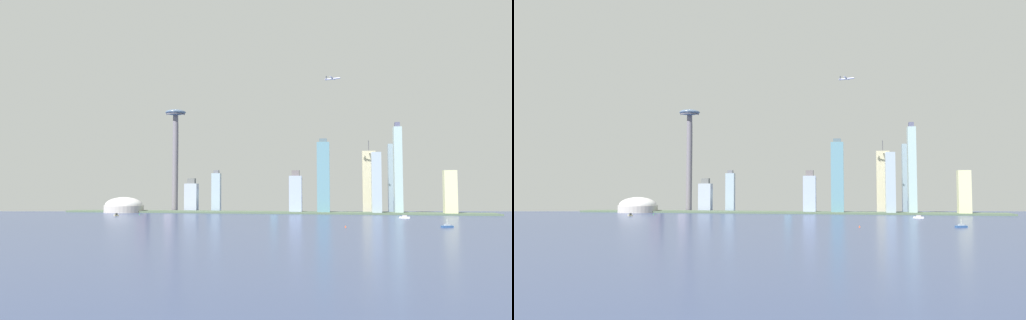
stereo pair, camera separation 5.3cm
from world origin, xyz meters
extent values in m
plane|color=#36446C|center=(0.00, 0.00, 0.00)|extent=(6000.00, 6000.00, 0.00)
cube|color=#50644C|center=(0.00, 472.85, 1.55)|extent=(834.62, 56.10, 3.09)
cylinder|color=slate|center=(-207.14, 510.93, 105.15)|extent=(12.13, 12.13, 210.31)
ellipsoid|color=slate|center=(-207.14, 510.93, 210.31)|extent=(44.63, 44.63, 12.45)
torus|color=slate|center=(-207.14, 510.93, 205.95)|extent=(40.43, 40.43, 2.49)
cone|color=silver|center=(-207.14, 510.93, 276.15)|extent=(6.06, 6.06, 119.23)
cylinder|color=#B2ABA4|center=(-296.29, 457.45, 6.84)|extent=(78.98, 78.98, 13.68)
ellipsoid|color=silver|center=(-296.29, 457.45, 13.68)|extent=(75.03, 75.03, 34.23)
cube|color=#96ABBD|center=(-117.96, 514.32, 40.02)|extent=(18.31, 12.19, 80.05)
cube|color=slate|center=(-117.96, 514.32, 83.24)|extent=(10.99, 7.31, 6.38)
cube|color=#9EACCE|center=(50.60, 487.38, 36.47)|extent=(24.39, 19.54, 72.93)
cube|color=#635C5B|center=(50.60, 487.38, 78.41)|extent=(14.63, 11.72, 10.95)
cube|color=slate|center=(-290.51, 537.17, 43.85)|extent=(24.13, 23.44, 87.69)
cube|color=#9DBABC|center=(245.28, 484.63, 82.55)|extent=(15.09, 21.30, 165.09)
cube|color=#4D4F6A|center=(245.28, 484.63, 169.60)|extent=(9.05, 12.78, 9.01)
cube|color=#C0AEB3|center=(-243.38, 577.71, 39.10)|extent=(17.99, 23.41, 78.21)
cylinder|color=#4C4C51|center=(-243.38, 577.71, 88.41)|extent=(1.60, 1.60, 20.40)
cube|color=#A2ACC0|center=(-172.37, 515.56, 29.35)|extent=(26.83, 16.99, 58.69)
cube|color=slate|center=(-172.37, 515.56, 64.26)|extent=(16.10, 10.19, 11.13)
cube|color=#859DAC|center=(243.70, 578.18, 70.79)|extent=(14.73, 20.28, 141.58)
cube|color=#79A4B0|center=(-4.06, 577.39, 34.47)|extent=(15.21, 19.32, 68.95)
cylinder|color=#4C4C51|center=(-4.06, 577.39, 83.15)|extent=(1.60, 1.60, 28.40)
cube|color=#5A8899|center=(105.27, 476.76, 68.78)|extent=(24.03, 18.30, 137.56)
cube|color=#4D6069|center=(105.27, 476.76, 141.06)|extent=(14.42, 10.98, 7.00)
cube|color=#94B4C1|center=(-145.21, 575.55, 23.52)|extent=(14.99, 26.38, 47.03)
cube|color=#4D506C|center=(-145.21, 575.55, 50.40)|extent=(8.99, 15.83, 6.74)
cube|color=gray|center=(45.57, 551.13, 38.27)|extent=(13.72, 15.05, 76.54)
cube|color=#584D5A|center=(45.57, 551.13, 79.67)|extent=(8.23, 9.03, 6.25)
cube|color=#99ABBA|center=(204.09, 471.64, 58.12)|extent=(17.76, 23.61, 116.24)
cube|color=#C2B892|center=(194.66, 535.59, 62.11)|extent=(26.06, 12.79, 124.22)
cylinder|color=#4C4C51|center=(194.66, 535.59, 134.97)|extent=(1.60, 1.60, 21.51)
cube|color=beige|center=(334.26, 467.14, 40.61)|extent=(22.41, 17.79, 81.21)
cube|color=white|center=(238.38, 349.45, 1.18)|extent=(16.83, 10.02, 2.35)
cube|color=#98929F|center=(238.38, 349.45, 3.68)|extent=(7.83, 5.85, 2.65)
cube|color=#2A4E86|center=(263.38, 164.17, 1.10)|extent=(15.24, 10.65, 2.20)
cube|color=#9EAAB2|center=(263.38, 164.17, 3.15)|extent=(7.27, 6.03, 1.90)
cylinder|color=silver|center=(263.38, 164.17, 7.09)|extent=(0.24, 0.24, 5.99)
cube|color=beige|center=(-248.03, 328.77, 0.99)|extent=(6.78, 8.65, 1.97)
cube|color=#383B36|center=(-248.03, 328.77, 3.42)|extent=(3.54, 4.16, 2.90)
cone|color=#E54C19|center=(142.39, 142.99, 1.22)|extent=(1.92, 1.92, 2.45)
cone|color=green|center=(-225.35, 374.14, 1.14)|extent=(1.33, 1.33, 2.29)
cylinder|color=#ADB0D1|center=(125.33, 402.38, 244.24)|extent=(26.68, 10.78, 2.86)
sphere|color=#ADB0D1|center=(138.25, 398.35, 244.24)|extent=(2.86, 2.86, 2.86)
cube|color=#ADB0D1|center=(125.33, 402.38, 245.53)|extent=(10.58, 26.04, 0.50)
cube|color=#ADB0D1|center=(114.48, 405.76, 244.67)|extent=(4.66, 9.41, 0.40)
cube|color=#2D333D|center=(114.48, 405.76, 248.17)|extent=(2.06, 1.07, 5.00)
camera|label=1|loc=(135.50, -438.46, 45.28)|focal=32.97mm
camera|label=2|loc=(135.55, -438.45, 45.28)|focal=32.97mm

